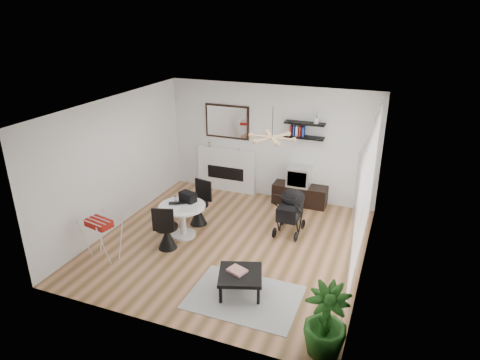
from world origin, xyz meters
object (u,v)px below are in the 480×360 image
at_px(coffee_table, 240,275).
at_px(stroller, 290,213).
at_px(drying_rack, 103,237).
at_px(fireplace, 227,164).
at_px(crt_tv, 299,176).
at_px(tv_console, 300,195).
at_px(dining_table, 183,216).
at_px(potted_plant, 326,321).

bearing_deg(coffee_table, stroller, 84.76).
relative_size(drying_rack, coffee_table, 0.94).
bearing_deg(fireplace, stroller, -36.52).
bearing_deg(stroller, drying_rack, -142.11).
relative_size(crt_tv, stroller, 0.52).
bearing_deg(crt_tv, fireplace, 175.26).
relative_size(tv_console, coffee_table, 1.44).
bearing_deg(drying_rack, stroller, 48.62).
xyz_separation_m(drying_rack, coffee_table, (2.71, -0.07, -0.11)).
bearing_deg(tv_console, crt_tv, -175.41).
distance_m(tv_console, coffee_table, 3.63).
xyz_separation_m(dining_table, drying_rack, (-0.97, -1.24, -0.02)).
height_order(stroller, coffee_table, stroller).
xyz_separation_m(drying_rack, stroller, (2.92, 2.20, -0.00)).
bearing_deg(stroller, potted_plant, -66.22).
xyz_separation_m(tv_console, coffee_table, (-0.07, -3.63, 0.09)).
height_order(fireplace, tv_console, fireplace).
bearing_deg(crt_tv, tv_console, 4.59).
distance_m(crt_tv, potted_plant, 4.68).
bearing_deg(coffee_table, dining_table, 143.19).
bearing_deg(drying_rack, crt_tv, 64.04).
height_order(tv_console, coffee_table, tv_console).
height_order(drying_rack, coffee_table, drying_rack).
xyz_separation_m(tv_console, dining_table, (-1.82, -2.33, 0.21)).
bearing_deg(dining_table, coffee_table, -36.81).
bearing_deg(coffee_table, tv_console, 88.88).
xyz_separation_m(drying_rack, potted_plant, (4.22, -0.88, 0.09)).
bearing_deg(tv_console, drying_rack, -127.95).
xyz_separation_m(dining_table, potted_plant, (3.25, -2.11, 0.08)).
distance_m(tv_console, drying_rack, 4.53).
distance_m(fireplace, coffee_table, 4.22).
bearing_deg(potted_plant, fireplace, 126.10).
bearing_deg(dining_table, potted_plant, -33.04).
xyz_separation_m(dining_table, coffee_table, (1.74, -1.30, -0.12)).
relative_size(fireplace, coffee_table, 2.48).
bearing_deg(potted_plant, coffee_table, 151.76).
xyz_separation_m(tv_console, drying_rack, (-2.78, -3.57, 0.20)).
bearing_deg(potted_plant, tv_console, 107.92).
relative_size(crt_tv, potted_plant, 0.49).
relative_size(tv_console, dining_table, 1.35).
bearing_deg(fireplace, coffee_table, -64.05).
distance_m(stroller, potted_plant, 3.34).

